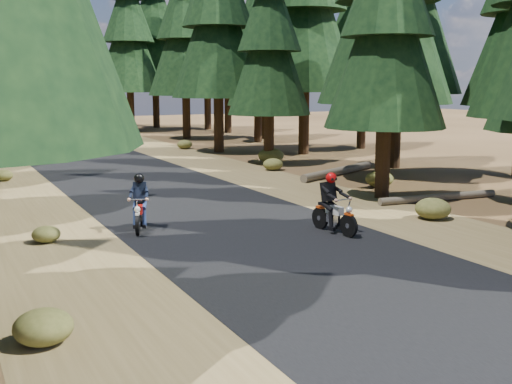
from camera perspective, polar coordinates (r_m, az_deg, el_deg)
ground at (r=14.20m, az=2.73°, el=-5.29°), size 120.00×120.00×0.00m
road at (r=18.60m, az=-4.85°, el=-1.71°), size 6.00×100.00×0.01m
shoulder_l at (r=17.47m, az=-19.01°, el=-2.97°), size 3.20×100.00×0.01m
shoulder_r at (r=20.72m, az=7.04°, el=-0.59°), size 3.20×100.00×0.01m
log_near at (r=26.07m, az=7.36°, el=1.85°), size 4.83×2.62×0.32m
log_far at (r=20.95m, az=15.92°, el=-0.45°), size 4.32×0.59×0.24m
understory_shrubs at (r=23.00m, az=-6.08°, el=1.17°), size 15.49×32.22×0.71m
rider_lead at (r=15.88m, az=6.97°, el=-1.89°), size 0.69×1.72×1.49m
rider_follow at (r=16.26m, az=-10.31°, el=-1.77°), size 1.04×1.67×1.43m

